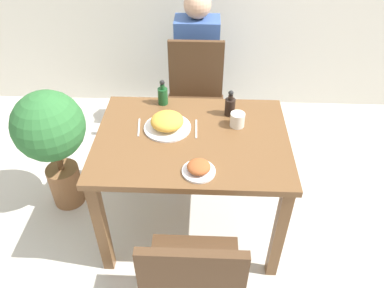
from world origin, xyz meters
name	(u,v)px	position (x,y,z in m)	size (l,w,h in m)	color
ground_plane	(192,222)	(0.00, 0.00, 0.00)	(16.00, 16.00, 0.00)	beige
dining_table	(192,152)	(0.00, 0.00, 0.62)	(1.06, 0.79, 0.73)	brown
chair_near	(193,284)	(0.03, -0.75, 0.52)	(0.42, 0.42, 0.91)	#4C331E
chair_far	(195,98)	(-0.01, 0.73, 0.52)	(0.42, 0.42, 0.91)	#4C331E
food_plate	(167,123)	(-0.14, 0.07, 0.77)	(0.26, 0.26, 0.09)	white
side_plate	(199,168)	(0.04, -0.28, 0.76)	(0.17, 0.17, 0.06)	white
drink_cup	(237,120)	(0.25, 0.12, 0.77)	(0.08, 0.08, 0.08)	silver
sauce_bottle	(230,106)	(0.21, 0.23, 0.79)	(0.06, 0.06, 0.16)	black
condiment_bottle	(163,95)	(-0.19, 0.33, 0.79)	(0.06, 0.06, 0.16)	#194C23
fork_utensil	(139,127)	(-0.30, 0.07, 0.73)	(0.03, 0.16, 0.00)	silver
spoon_utensil	(196,129)	(0.02, 0.07, 0.73)	(0.01, 0.17, 0.00)	silver
potted_plant_left	(51,135)	(-0.87, 0.17, 0.58)	(0.44, 0.44, 0.87)	brown
person_figure	(197,66)	(-0.01, 1.10, 0.58)	(0.34, 0.22, 1.17)	#2D3347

